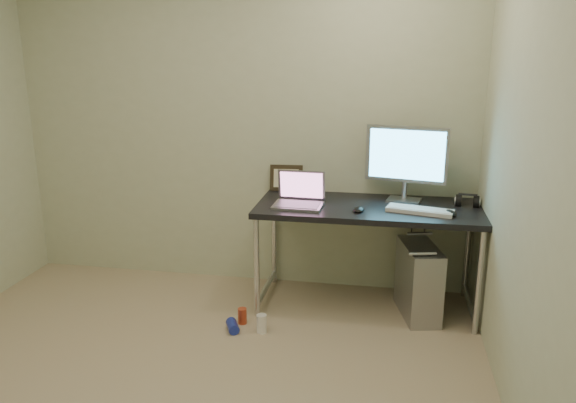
{
  "coord_description": "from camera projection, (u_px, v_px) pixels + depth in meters",
  "views": [
    {
      "loc": [
        1.1,
        -2.34,
        1.81
      ],
      "look_at": [
        0.48,
        1.06,
        0.85
      ],
      "focal_mm": 35.0,
      "sensor_mm": 36.0,
      "label": 1
    }
  ],
  "objects": [
    {
      "name": "cable_b",
      "position": [
        423.0,
        247.0,
        4.15
      ],
      "size": [
        0.02,
        0.11,
        0.71
      ],
      "primitive_type": "cylinder",
      "rotation": [
        0.14,
        0.0,
        0.09
      ],
      "color": "black",
      "rests_on": "ground"
    },
    {
      "name": "can_blue",
      "position": [
        233.0,
        326.0,
        3.69
      ],
      "size": [
        0.12,
        0.15,
        0.07
      ],
      "primitive_type": "cylinder",
      "rotation": [
        1.57,
        0.0,
        0.45
      ],
      "color": "#1F2EA6",
      "rests_on": "ground"
    },
    {
      "name": "wall_back",
      "position": [
        241.0,
        123.0,
        4.22
      ],
      "size": [
        3.5,
        0.02,
        2.5
      ],
      "primitive_type": "cube",
      "color": "beige",
      "rests_on": "ground"
    },
    {
      "name": "keyboard",
      "position": [
        420.0,
        210.0,
        3.71
      ],
      "size": [
        0.45,
        0.24,
        0.03
      ],
      "primitive_type": "cube",
      "rotation": [
        0.0,
        0.0,
        -0.24
      ],
      "color": "silver",
      "rests_on": "desk"
    },
    {
      "name": "can_red",
      "position": [
        242.0,
        316.0,
        3.78
      ],
      "size": [
        0.08,
        0.08,
        0.11
      ],
      "primitive_type": "cylinder",
      "rotation": [
        0.0,
        0.0,
        0.41
      ],
      "color": "#B73F23",
      "rests_on": "ground"
    },
    {
      "name": "webcam",
      "position": [
        312.0,
        180.0,
        4.21
      ],
      "size": [
        0.05,
        0.04,
        0.12
      ],
      "rotation": [
        0.0,
        0.0,
        -0.24
      ],
      "color": "silver",
      "rests_on": "desk"
    },
    {
      "name": "cable_a",
      "position": [
        411.0,
        242.0,
        4.18
      ],
      "size": [
        0.01,
        0.16,
        0.69
      ],
      "primitive_type": "cylinder",
      "rotation": [
        0.21,
        0.0,
        0.0
      ],
      "color": "black",
      "rests_on": "ground"
    },
    {
      "name": "can_white",
      "position": [
        262.0,
        324.0,
        3.67
      ],
      "size": [
        0.07,
        0.07,
        0.12
      ],
      "primitive_type": "cylinder",
      "rotation": [
        0.0,
        0.0,
        0.05
      ],
      "color": "white",
      "rests_on": "ground"
    },
    {
      "name": "headphones",
      "position": [
        467.0,
        202.0,
        3.86
      ],
      "size": [
        0.17,
        0.1,
        0.11
      ],
      "rotation": [
        0.0,
        0.0,
        -0.13
      ],
      "color": "black",
      "rests_on": "desk"
    },
    {
      "name": "mouse_right",
      "position": [
        450.0,
        212.0,
        3.64
      ],
      "size": [
        0.11,
        0.14,
        0.04
      ],
      "primitive_type": "ellipsoid",
      "rotation": [
        0.0,
        0.0,
        0.3
      ],
      "color": "black",
      "rests_on": "desk"
    },
    {
      "name": "laptop",
      "position": [
        299.0,
        197.0,
        3.87
      ],
      "size": [
        0.34,
        0.28,
        0.23
      ],
      "rotation": [
        0.0,
        0.0,
        -0.04
      ],
      "color": "#A8A7AD",
      "rests_on": "desk"
    },
    {
      "name": "picture_frame",
      "position": [
        286.0,
        178.0,
        4.24
      ],
      "size": [
        0.25,
        0.09,
        0.2
      ],
      "primitive_type": "cube",
      "rotation": [
        -0.21,
        0.0,
        0.07
      ],
      "color": "black",
      "rests_on": "desk"
    },
    {
      "name": "mouse_left",
      "position": [
        359.0,
        208.0,
        3.73
      ],
      "size": [
        0.09,
        0.13,
        0.04
      ],
      "primitive_type": "ellipsoid",
      "rotation": [
        0.0,
        0.0,
        -0.13
      ],
      "color": "black",
      "rests_on": "desk"
    },
    {
      "name": "wall_right",
      "position": [
        550.0,
        190.0,
        2.26
      ],
      "size": [
        0.02,
        3.5,
        2.5
      ],
      "primitive_type": "cube",
      "color": "beige",
      "rests_on": "ground"
    },
    {
      "name": "desk",
      "position": [
        368.0,
        217.0,
        3.89
      ],
      "size": [
        1.53,
        0.67,
        0.75
      ],
      "color": "black",
      "rests_on": "ground"
    },
    {
      "name": "monitor",
      "position": [
        406.0,
        158.0,
        3.9
      ],
      "size": [
        0.56,
        0.21,
        0.53
      ],
      "rotation": [
        0.0,
        0.0,
        -0.2
      ],
      "color": "#A8A7AD",
      "rests_on": "desk"
    },
    {
      "name": "tower_computer",
      "position": [
        418.0,
        280.0,
        3.86
      ],
      "size": [
        0.32,
        0.52,
        0.54
      ],
      "rotation": [
        0.0,
        0.0,
        0.23
      ],
      "color": "#A2A2A7",
      "rests_on": "ground"
    }
  ]
}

